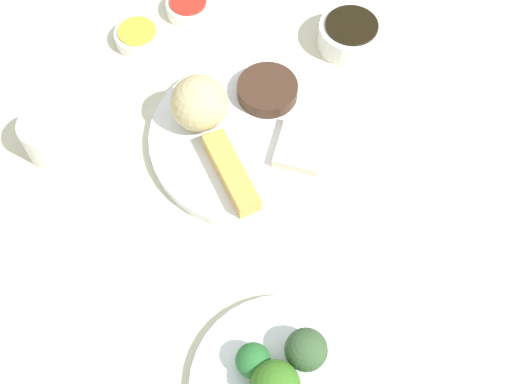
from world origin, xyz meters
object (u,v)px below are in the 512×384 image
(soy_sauce_bowl, at_px, (350,36))
(main_plate, at_px, (250,138))
(sauce_ramekin_hot_mustard, at_px, (138,37))
(sauce_ramekin_sweet_and_sour, at_px, (189,8))
(teacup, at_px, (47,137))

(soy_sauce_bowl, bearing_deg, main_plate, 82.19)
(main_plate, height_order, sauce_ramekin_hot_mustard, sauce_ramekin_hot_mustard)
(sauce_ramekin_sweet_and_sour, xyz_separation_m, teacup, (0.01, 0.30, 0.02))
(main_plate, distance_m, soy_sauce_bowl, 0.23)
(soy_sauce_bowl, bearing_deg, teacup, 56.49)
(sauce_ramekin_sweet_and_sour, relative_size, teacup, 1.04)
(teacup, bearing_deg, sauce_ramekin_hot_mustard, -85.39)
(main_plate, relative_size, soy_sauce_bowl, 2.92)
(main_plate, relative_size, sauce_ramekin_sweet_and_sour, 4.00)
(sauce_ramekin_hot_mustard, bearing_deg, sauce_ramekin_sweet_and_sour, -108.18)
(soy_sauce_bowl, xyz_separation_m, sauce_ramekin_hot_mustard, (0.27, 0.16, -0.01))
(sauce_ramekin_hot_mustard, relative_size, teacup, 1.04)
(soy_sauce_bowl, height_order, sauce_ramekin_hot_mustard, soy_sauce_bowl)
(main_plate, relative_size, teacup, 4.16)
(sauce_ramekin_sweet_and_sour, height_order, sauce_ramekin_hot_mustard, same)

